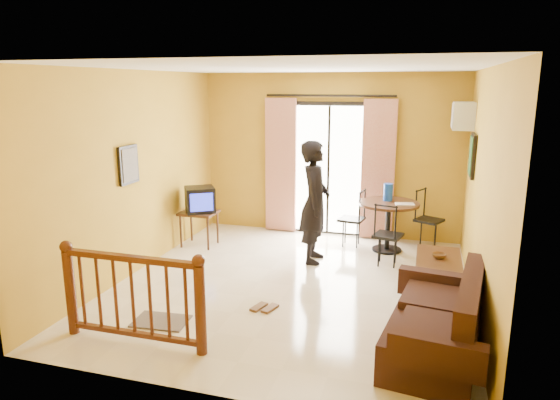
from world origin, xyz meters
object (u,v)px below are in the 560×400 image
(dining_table, at_px, (388,212))
(television, at_px, (200,200))
(sofa, at_px, (441,325))
(standing_person, at_px, (315,202))
(coffee_table, at_px, (438,268))

(dining_table, bearing_deg, television, -168.31)
(sofa, xyz_separation_m, standing_person, (-1.78, 2.28, 0.60))
(sofa, relative_size, standing_person, 1.00)
(coffee_table, bearing_deg, television, 167.69)
(television, distance_m, dining_table, 3.03)
(sofa, bearing_deg, dining_table, 111.76)
(television, relative_size, coffee_table, 0.60)
(television, xyz_separation_m, sofa, (3.72, -2.46, -0.47))
(sofa, bearing_deg, television, 154.43)
(dining_table, distance_m, coffee_table, 1.65)
(dining_table, bearing_deg, coffee_table, -62.05)
(sofa, height_order, standing_person, standing_person)
(television, bearing_deg, dining_table, -20.89)
(dining_table, bearing_deg, standing_person, -142.14)
(television, relative_size, sofa, 0.33)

